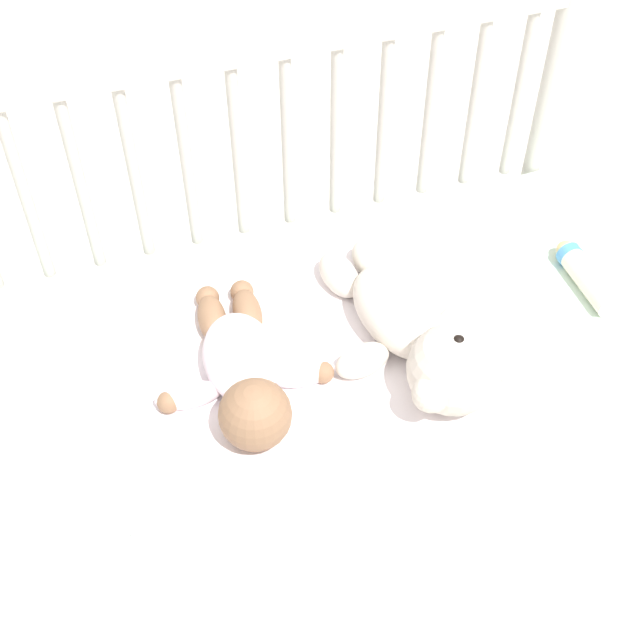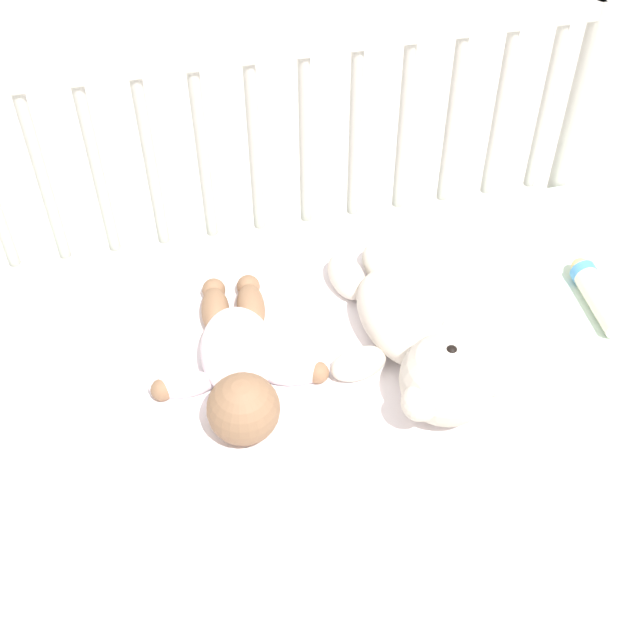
{
  "view_description": "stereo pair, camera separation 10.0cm",
  "coord_description": "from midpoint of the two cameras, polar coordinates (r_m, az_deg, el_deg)",
  "views": [
    {
      "loc": [
        -0.32,
        -0.96,
        1.69
      ],
      "look_at": [
        0.0,
        -0.01,
        0.57
      ],
      "focal_mm": 50.0,
      "sensor_mm": 36.0,
      "label": 1
    },
    {
      "loc": [
        -0.23,
        -0.99,
        1.69
      ],
      "look_at": [
        0.0,
        -0.01,
        0.57
      ],
      "focal_mm": 50.0,
      "sensor_mm": 36.0,
      "label": 2
    }
  ],
  "objects": [
    {
      "name": "ground_plane",
      "position": [
        1.97,
        1.43,
        -10.98
      ],
      "size": [
        12.0,
        12.0,
        0.0
      ],
      "primitive_type": "plane",
      "color": "silver"
    },
    {
      "name": "crib_rail",
      "position": [
        1.69,
        -0.81,
        9.7
      ],
      "size": [
        1.2,
        0.04,
        0.91
      ],
      "color": "beige",
      "rests_on": "ground_plane"
    },
    {
      "name": "blanket",
      "position": [
        1.55,
        2.38,
        -1.53
      ],
      "size": [
        0.79,
        0.52,
        0.01
      ],
      "color": "white",
      "rests_on": "crib_mattress"
    },
    {
      "name": "teddy_bear",
      "position": [
        1.49,
        8.29,
        -1.61
      ],
      "size": [
        0.3,
        0.45,
        0.15
      ],
      "color": "silver",
      "rests_on": "crib_mattress"
    },
    {
      "name": "crib_mattress",
      "position": [
        1.76,
        1.58,
        -6.73
      ],
      "size": [
        1.2,
        0.59,
        0.51
      ],
      "color": "silver",
      "rests_on": "ground_plane"
    },
    {
      "name": "baby",
      "position": [
        1.47,
        -3.27,
        -2.98
      ],
      "size": [
        0.31,
        0.38,
        0.12
      ],
      "color": "white",
      "rests_on": "crib_mattress"
    },
    {
      "name": "baby_bottle",
      "position": [
        1.69,
        18.91,
        1.54
      ],
      "size": [
        0.05,
        0.18,
        0.05
      ],
      "color": "#F4E5CC",
      "rests_on": "crib_mattress"
    }
  ]
}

